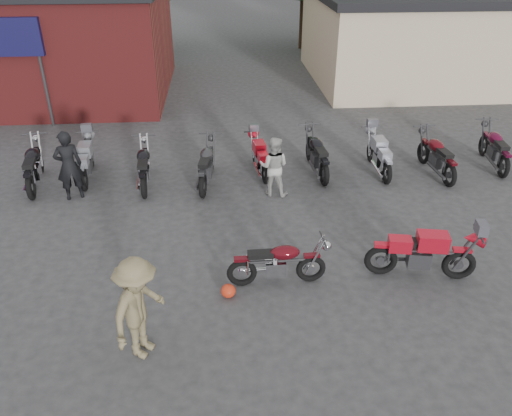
{
  "coord_description": "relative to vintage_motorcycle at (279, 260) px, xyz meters",
  "views": [
    {
      "loc": [
        -0.87,
        -7.3,
        6.07
      ],
      "look_at": [
        -0.17,
        1.85,
        0.9
      ],
      "focal_mm": 35.0,
      "sensor_mm": 36.0,
      "label": 1
    }
  ],
  "objects": [
    {
      "name": "row_bike_5",
      "position": [
        1.65,
        4.94,
        0.08
      ],
      "size": [
        0.86,
        2.18,
        1.24
      ],
      "primitive_type": null,
      "rotation": [
        0.0,
        0.0,
        1.64
      ],
      "color": "black",
      "rests_on": "ground"
    },
    {
      "name": "person_light",
      "position": [
        0.3,
        3.73,
        0.24
      ],
      "size": [
        0.9,
        0.79,
        1.56
      ],
      "primitive_type": "imported",
      "rotation": [
        0.0,
        0.0,
        2.85
      ],
      "color": "#AEAEA9",
      "rests_on": "ground"
    },
    {
      "name": "person_tan",
      "position": [
        -2.39,
        -1.63,
        0.37
      ],
      "size": [
        1.14,
        1.35,
        1.82
      ],
      "primitive_type": "imported",
      "rotation": [
        0.0,
        0.0,
        1.09
      ],
      "color": "olive",
      "rests_on": "ground"
    },
    {
      "name": "row_bike_0",
      "position": [
        -5.99,
        4.73,
        0.09
      ],
      "size": [
        1.05,
        2.24,
        1.25
      ],
      "primitive_type": null,
      "rotation": [
        0.0,
        0.0,
        1.73
      ],
      "color": "black",
      "rests_on": "ground"
    },
    {
      "name": "sportbike",
      "position": [
        2.83,
        0.0,
        0.06
      ],
      "size": [
        2.15,
        1.04,
        1.2
      ],
      "primitive_type": null,
      "rotation": [
        0.0,
        0.0,
        -0.18
      ],
      "color": "red",
      "rests_on": "ground"
    },
    {
      "name": "helmet",
      "position": [
        -0.98,
        -0.34,
        -0.41
      ],
      "size": [
        0.29,
        0.29,
        0.26
      ],
      "primitive_type": "ellipsoid",
      "rotation": [
        0.0,
        0.0,
        -0.03
      ],
      "color": "red",
      "rests_on": "ground"
    },
    {
      "name": "row_bike_8",
      "position": [
        6.82,
        5.02,
        0.07
      ],
      "size": [
        0.95,
        2.17,
        1.22
      ],
      "primitive_type": null,
      "rotation": [
        0.0,
        0.0,
        1.44
      ],
      "color": "#480922",
      "rests_on": "ground"
    },
    {
      "name": "person_dark",
      "position": [
        -4.81,
        3.91,
        0.37
      ],
      "size": [
        0.77,
        0.64,
        1.81
      ],
      "primitive_type": "imported",
      "rotation": [
        0.0,
        0.0,
        3.51
      ],
      "color": "black",
      "rests_on": "ground"
    },
    {
      "name": "ground",
      "position": [
        -0.16,
        -0.43,
        -0.54
      ],
      "size": [
        90.0,
        90.0,
        0.0
      ],
      "primitive_type": "plane",
      "color": "#2F2F31"
    },
    {
      "name": "row_bike_4",
      "position": [
        0.06,
        5.05,
        -0.01
      ],
      "size": [
        0.83,
        1.88,
        1.05
      ],
      "primitive_type": null,
      "rotation": [
        0.0,
        0.0,
        1.7
      ],
      "color": "red",
      "rests_on": "ground"
    },
    {
      "name": "row_bike_3",
      "position": [
        -1.41,
        4.49,
        0.07
      ],
      "size": [
        0.96,
        2.16,
        1.21
      ],
      "primitive_type": null,
      "rotation": [
        0.0,
        0.0,
        1.44
      ],
      "color": "#27272A",
      "rests_on": "ground"
    },
    {
      "name": "vintage_motorcycle",
      "position": [
        0.0,
        0.0,
        0.0
      ],
      "size": [
        1.87,
        0.66,
        1.07
      ],
      "primitive_type": null,
      "rotation": [
        0.0,
        0.0,
        0.03
      ],
      "color": "#4D0911",
      "rests_on": "ground"
    },
    {
      "name": "row_bike_1",
      "position": [
        -4.7,
        5.07,
        0.04
      ],
      "size": [
        0.83,
        2.03,
        1.15
      ],
      "primitive_type": null,
      "rotation": [
        0.0,
        0.0,
        1.66
      ],
      "color": "gray",
      "rests_on": "ground"
    },
    {
      "name": "row_bike_6",
      "position": [
        3.39,
        4.86,
        0.04
      ],
      "size": [
        0.67,
        1.99,
        1.15
      ],
      "primitive_type": null,
      "rotation": [
        0.0,
        0.0,
        1.58
      ],
      "color": "gray",
      "rests_on": "ground"
    },
    {
      "name": "row_bike_7",
      "position": [
        4.94,
        4.61,
        0.07
      ],
      "size": [
        0.87,
        2.14,
        1.21
      ],
      "primitive_type": null,
      "rotation": [
        0.0,
        0.0,
        1.66
      ],
      "color": "#4D0910",
      "rests_on": "ground"
    },
    {
      "name": "stucco_building",
      "position": [
        8.34,
        14.57,
        1.21
      ],
      "size": [
        10.0,
        8.0,
        3.5
      ],
      "primitive_type": "cube",
      "color": "tan",
      "rests_on": "ground"
    },
    {
      "name": "brick_building",
      "position": [
        -9.16,
        13.57,
        1.46
      ],
      "size": [
        12.0,
        8.0,
        4.0
      ],
      "primitive_type": "cube",
      "color": "maroon",
      "rests_on": "ground"
    },
    {
      "name": "row_bike_2",
      "position": [
        -3.07,
        4.55,
        0.06
      ],
      "size": [
        0.83,
        2.1,
        1.19
      ],
      "primitive_type": null,
      "rotation": [
        0.0,
        0.0,
        1.65
      ],
      "color": "black",
      "rests_on": "ground"
    }
  ]
}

